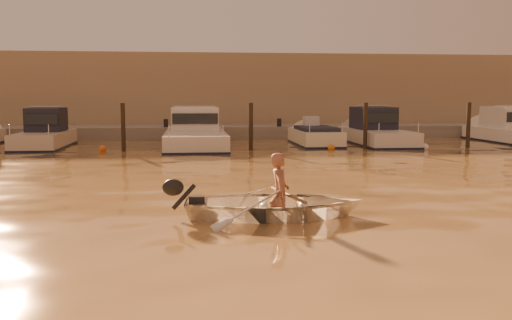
{
  "coord_description": "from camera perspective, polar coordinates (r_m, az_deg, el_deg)",
  "views": [
    {
      "loc": [
        -2.81,
        -10.16,
        2.3
      ],
      "look_at": [
        -1.2,
        3.44,
        0.75
      ],
      "focal_mm": 40.0,
      "sensor_mm": 36.0,
      "label": 1
    }
  ],
  "objects": [
    {
      "name": "outboard_motor",
      "position": [
        10.9,
        -6.06,
        -4.26
      ],
      "size": [
        0.93,
        0.47,
        0.7
      ],
      "primitive_type": null,
      "rotation": [
        0.0,
        0.0,
        -0.08
      ],
      "color": "black",
      "rests_on": "dinghy"
    },
    {
      "name": "ground_plane",
      "position": [
        10.79,
        8.56,
        -5.93
      ],
      "size": [
        160.0,
        160.0,
        0.0
      ],
      "primitive_type": "plane",
      "color": "olive",
      "rests_on": "ground"
    },
    {
      "name": "person",
      "position": [
        10.88,
        2.38,
        -3.28
      ],
      "size": [
        0.41,
        0.58,
        1.52
      ],
      "primitive_type": "imported",
      "rotation": [
        0.0,
        0.0,
        1.49
      ],
      "color": "#955C4A",
      "rests_on": "dinghy"
    },
    {
      "name": "dinghy",
      "position": [
        10.91,
        1.85,
        -4.48
      ],
      "size": [
        3.56,
        2.67,
        0.7
      ],
      "primitive_type": "imported",
      "rotation": [
        0.0,
        0.0,
        1.49
      ],
      "color": "white",
      "rests_on": "ground_plane"
    },
    {
      "name": "piling_2",
      "position": [
        24.14,
        -0.52,
        3.14
      ],
      "size": [
        0.18,
        0.18,
        2.2
      ],
      "primitive_type": "cylinder",
      "color": "#2D2319",
      "rests_on": "ground_plane"
    },
    {
      "name": "moored_boat_3",
      "position": [
        26.89,
        5.91,
        2.01
      ],
      "size": [
        1.8,
        5.29,
        0.95
      ],
      "primitive_type": null,
      "color": "#EFE9C8",
      "rests_on": "ground_plane"
    },
    {
      "name": "piling_3",
      "position": [
        25.18,
        10.89,
        3.16
      ],
      "size": [
        0.18,
        0.18,
        2.2
      ],
      "primitive_type": "cylinder",
      "color": "#2D2319",
      "rests_on": "ground_plane"
    },
    {
      "name": "moored_boat_1",
      "position": [
        26.98,
        -20.42,
        2.5
      ],
      "size": [
        1.88,
        5.73,
        1.75
      ],
      "primitive_type": null,
      "color": "beige",
      "rests_on": "ground_plane"
    },
    {
      "name": "fender_e",
      "position": [
        25.55,
        16.54,
        1.26
      ],
      "size": [
        0.3,
        0.3,
        0.3
      ],
      "primitive_type": "sphere",
      "color": "white",
      "rests_on": "ground_plane"
    },
    {
      "name": "waterfront_building",
      "position": [
        37.26,
        -2.42,
        6.62
      ],
      "size": [
        46.0,
        7.0,
        4.8
      ],
      "primitive_type": "cube",
      "color": "#9E8466",
      "rests_on": "quay"
    },
    {
      "name": "quay",
      "position": [
        31.85,
        -1.66,
        2.6
      ],
      "size": [
        52.0,
        4.0,
        1.0
      ],
      "primitive_type": "cube",
      "color": "gray",
      "rests_on": "ground_plane"
    },
    {
      "name": "moored_boat_2",
      "position": [
        26.21,
        -6.11,
        2.77
      ],
      "size": [
        2.64,
        8.73,
        1.75
      ],
      "primitive_type": null,
      "color": "silver",
      "rests_on": "ground_plane"
    },
    {
      "name": "oar_starboard",
      "position": [
        10.88,
        2.12,
        -3.5
      ],
      "size": [
        0.58,
        2.05,
        0.13
      ],
      "primitive_type": "cylinder",
      "rotation": [
        1.54,
        0.0,
        -0.25
      ],
      "color": "brown",
      "rests_on": "dinghy"
    },
    {
      "name": "oar_port",
      "position": [
        10.9,
        3.17,
        -3.49
      ],
      "size": [
        0.34,
        2.09,
        0.13
      ],
      "primitive_type": "cylinder",
      "rotation": [
        1.54,
        0.0,
        0.13
      ],
      "color": "brown",
      "rests_on": "dinghy"
    },
    {
      "name": "piling_4",
      "position": [
        26.97,
        20.47,
        3.09
      ],
      "size": [
        0.18,
        0.18,
        2.2
      ],
      "primitive_type": "cylinder",
      "color": "#2D2319",
      "rests_on": "ground_plane"
    },
    {
      "name": "moored_boat_4",
      "position": [
        27.67,
        11.98,
        2.86
      ],
      "size": [
        2.17,
        6.73,
        1.75
      ],
      "primitive_type": null,
      "color": "silver",
      "rests_on": "ground_plane"
    },
    {
      "name": "piling_1",
      "position": [
        24.15,
        -13.14,
        2.97
      ],
      "size": [
        0.18,
        0.18,
        2.2
      ],
      "primitive_type": "cylinder",
      "color": "#2D2319",
      "rests_on": "ground_plane"
    },
    {
      "name": "fender_c",
      "position": [
        22.58,
        -4.73,
        0.85
      ],
      "size": [
        0.3,
        0.3,
        0.3
      ],
      "primitive_type": "sphere",
      "color": "white",
      "rests_on": "ground_plane"
    },
    {
      "name": "fender_d",
      "position": [
        24.41,
        7.54,
        1.24
      ],
      "size": [
        0.3,
        0.3,
        0.3
      ],
      "primitive_type": "sphere",
      "color": "orange",
      "rests_on": "ground_plane"
    },
    {
      "name": "fender_b",
      "position": [
        24.35,
        -15.11,
        1.06
      ],
      "size": [
        0.3,
        0.3,
        0.3
      ],
      "primitive_type": "sphere",
      "color": "orange",
      "rests_on": "ground_plane"
    }
  ]
}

